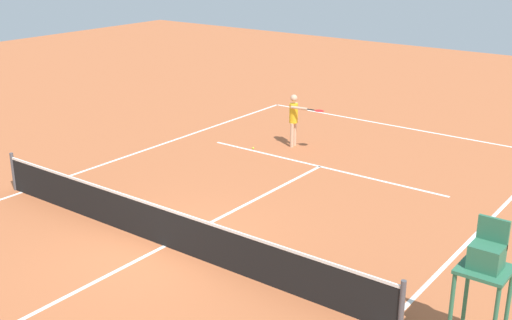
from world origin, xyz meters
The scene contains 6 objects.
ground_plane centered at (0.00, 0.00, 0.00)m, with size 60.00×60.00×0.00m, color #B76038.
court_lines centered at (0.00, 0.00, 0.00)m, with size 10.95×24.39×0.01m.
tennis_net centered at (0.00, 0.00, 0.50)m, with size 11.55×0.10×1.07m.
player_serving centered at (1.73, -7.87, 1.05)m, with size 1.32×0.46×1.76m.
tennis_ball centered at (2.65, -6.82, 0.03)m, with size 0.07×0.07×0.07m, color #CCE033.
umpire_chair centered at (-6.96, -0.27, 1.61)m, with size 0.80×0.80×2.41m.
Camera 1 is at (-9.54, 9.30, 6.62)m, focal length 45.37 mm.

